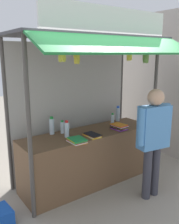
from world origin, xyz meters
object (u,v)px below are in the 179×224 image
(banana_bunch_leftmost, at_px, (62,56))
(banana_bunch_inner_right, at_px, (146,58))
(water_bottle_mid_right, at_px, (52,126))
(banana_bunch_rightmost, at_px, (77,58))
(magazine_stack_far_left, at_px, (92,135))
(water_bottle_rear_center, at_px, (112,119))
(magazine_stack_left, at_px, (146,124))
(water_bottle_front_right, at_px, (67,129))
(magazine_stack_mid_left, at_px, (77,140))
(water_bottle_back_right, at_px, (62,127))
(banana_bunch_inner_left, at_px, (129,55))
(magazine_stack_center, at_px, (119,127))
(vendor_person, at_px, (154,134))
(water_bottle_right, at_px, (118,114))

(banana_bunch_leftmost, xyz_separation_m, banana_bunch_inner_right, (1.54, 0.00, -0.04))
(water_bottle_mid_right, distance_m, banana_bunch_rightmost, 1.32)
(magazine_stack_far_left, distance_m, banana_bunch_leftmost, 1.43)
(water_bottle_rear_center, distance_m, magazine_stack_left, 0.62)
(magazine_stack_left, xyz_separation_m, banana_bunch_rightmost, (-1.61, -0.18, 1.20))
(water_bottle_mid_right, relative_size, water_bottle_front_right, 1.08)
(water_bottle_rear_center, relative_size, banana_bunch_rightmost, 0.81)
(magazine_stack_mid_left, xyz_separation_m, banana_bunch_inner_right, (1.23, -0.17, 1.19))
(water_bottle_back_right, bearing_deg, banana_bunch_rightmost, -100.93)
(water_bottle_front_right, height_order, banana_bunch_rightmost, banana_bunch_rightmost)
(water_bottle_back_right, xyz_separation_m, banana_bunch_rightmost, (-0.13, -0.67, 1.13))
(water_bottle_front_right, relative_size, banana_bunch_inner_left, 1.08)
(water_bottle_rear_center, bearing_deg, magazine_stack_left, -39.01)
(magazine_stack_mid_left, bearing_deg, water_bottle_front_right, 90.51)
(magazine_stack_center, bearing_deg, water_bottle_back_right, 157.69)
(water_bottle_front_right, relative_size, magazine_stack_far_left, 0.85)
(banana_bunch_inner_left, relative_size, vendor_person, 0.15)
(water_bottle_front_right, distance_m, banana_bunch_inner_right, 1.71)
(water_bottle_rear_center, relative_size, water_bottle_front_right, 0.83)
(magazine_stack_left, distance_m, banana_bunch_inner_right, 1.24)
(water_bottle_mid_right, xyz_separation_m, magazine_stack_far_left, (0.47, -0.49, -0.12))
(water_bottle_right, distance_m, magazine_stack_far_left, 1.08)
(banana_bunch_leftmost, bearing_deg, water_bottle_rear_center, 22.69)
(water_bottle_right, distance_m, water_bottle_mid_right, 1.43)
(water_bottle_front_right, distance_m, magazine_stack_mid_left, 0.31)
(banana_bunch_leftmost, bearing_deg, water_bottle_back_right, 62.55)
(water_bottle_back_right, height_order, banana_bunch_inner_left, banana_bunch_inner_left)
(water_bottle_mid_right, bearing_deg, banana_bunch_rightmost, -87.63)
(magazine_stack_mid_left, distance_m, banana_bunch_inner_left, 1.51)
(vendor_person, bearing_deg, water_bottle_front_right, -35.74)
(magazine_stack_center, bearing_deg, water_bottle_rear_center, 73.64)
(magazine_stack_far_left, bearing_deg, banana_bunch_inner_left, -26.31)
(magazine_stack_left, relative_size, magazine_stack_far_left, 0.88)
(water_bottle_mid_right, xyz_separation_m, magazine_stack_left, (1.64, -0.56, -0.10))
(water_bottle_back_right, xyz_separation_m, banana_bunch_inner_left, (0.82, -0.67, 1.16))
(banana_bunch_rightmost, bearing_deg, magazine_stack_left, 6.24)
(magazine_stack_mid_left, distance_m, banana_bunch_leftmost, 1.29)
(banana_bunch_rightmost, bearing_deg, magazine_stack_center, 15.51)
(magazine_stack_center, height_order, magazine_stack_left, magazine_stack_center)
(banana_bunch_leftmost, bearing_deg, magazine_stack_mid_left, 28.22)
(magazine_stack_far_left, bearing_deg, vendor_person, -50.42)
(water_bottle_front_right, distance_m, magazine_stack_far_left, 0.42)
(water_bottle_front_right, bearing_deg, water_bottle_rear_center, 5.76)
(water_bottle_back_right, bearing_deg, magazine_stack_mid_left, -94.03)
(water_bottle_mid_right, relative_size, banana_bunch_inner_left, 1.17)
(magazine_stack_mid_left, bearing_deg, magazine_stack_center, 7.41)
(water_bottle_back_right, bearing_deg, water_bottle_rear_center, -6.05)
(water_bottle_mid_right, bearing_deg, water_bottle_back_right, -21.65)
(banana_bunch_leftmost, bearing_deg, water_bottle_right, 23.82)
(magazine_stack_center, relative_size, vendor_person, 0.17)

